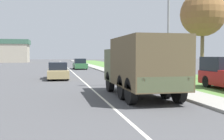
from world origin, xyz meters
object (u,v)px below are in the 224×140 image
at_px(car_nearest_ahead, 58,71).
at_px(military_truck, 141,64).
at_px(lamp_post, 165,18).
at_px(car_second_ahead, 80,64).

bearing_deg(car_nearest_ahead, military_truck, -71.54).
xyz_separation_m(military_truck, car_nearest_ahead, (-3.85, 11.53, -0.97)).
distance_m(car_nearest_ahead, lamp_post, 11.11).
distance_m(military_truck, car_second_ahead, 27.78).
xyz_separation_m(car_nearest_ahead, car_second_ahead, (3.46, 16.23, 0.03)).
xyz_separation_m(car_second_ahead, lamp_post, (3.00, -24.46, 3.70)).
height_order(military_truck, car_second_ahead, military_truck).
height_order(military_truck, car_nearest_ahead, military_truck).
relative_size(military_truck, lamp_post, 0.91).
height_order(car_second_ahead, lamp_post, lamp_post).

